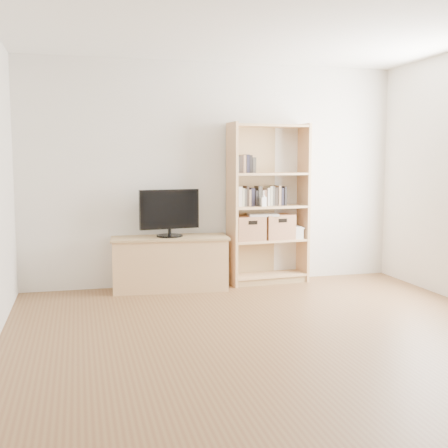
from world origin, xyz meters
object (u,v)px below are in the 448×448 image
object	(u,v)px
tv_stand	(170,264)
basket_right	(277,226)
basket_left	(249,228)
bookshelf	(268,204)
baby_monitor	(264,202)
television	(169,213)
laptop	(263,215)

from	to	relation	value
tv_stand	basket_right	bearing A→B (deg)	8.43
tv_stand	basket_left	world-z (taller)	basket_left
bookshelf	basket_right	world-z (taller)	bookshelf
bookshelf	baby_monitor	distance (m)	0.15
bookshelf	basket_left	xyz separation A→B (m)	(-0.25, -0.03, -0.28)
basket_left	basket_right	xyz separation A→B (m)	(0.37, 0.03, 0.01)
bookshelf	basket_right	xyz separation A→B (m)	(0.12, 0.00, -0.28)
bookshelf	television	xyz separation A→B (m)	(-1.20, -0.07, -0.07)
television	baby_monitor	size ratio (longest dim) A/B	6.26
tv_stand	basket_right	world-z (taller)	basket_right
bookshelf	laptop	distance (m)	0.15
laptop	basket_left	bearing A→B (deg)	-171.50
television	basket_left	world-z (taller)	television
bookshelf	basket_left	distance (m)	0.38
bookshelf	laptop	world-z (taller)	bookshelf
television	baby_monitor	bearing A→B (deg)	-10.98
tv_stand	basket_left	bearing A→B (deg)	7.85
basket_left	basket_right	size ratio (longest dim) A/B	0.96
baby_monitor	basket_right	size ratio (longest dim) A/B	0.31
basket_right	laptop	xyz separation A→B (m)	(-0.19, -0.03, 0.15)
baby_monitor	laptop	bearing A→B (deg)	66.78
bookshelf	basket_right	distance (m)	0.30
television	basket_left	size ratio (longest dim) A/B	2.01
basket_left	baby_monitor	bearing A→B (deg)	-33.37
bookshelf	television	distance (m)	1.20
bookshelf	tv_stand	bearing A→B (deg)	178.63
baby_monitor	laptop	xyz separation A→B (m)	(0.02, 0.09, -0.16)
bookshelf	laptop	xyz separation A→B (m)	(-0.08, -0.02, -0.13)
bookshelf	baby_monitor	size ratio (longest dim) A/B	17.31
tv_stand	basket_right	xyz separation A→B (m)	(1.32, 0.07, 0.38)
television	basket_right	distance (m)	1.33
basket_right	basket_left	bearing A→B (deg)	178.14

